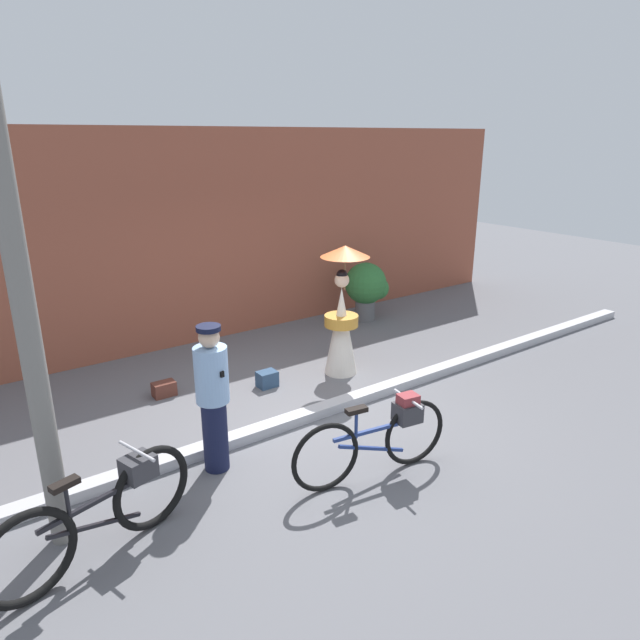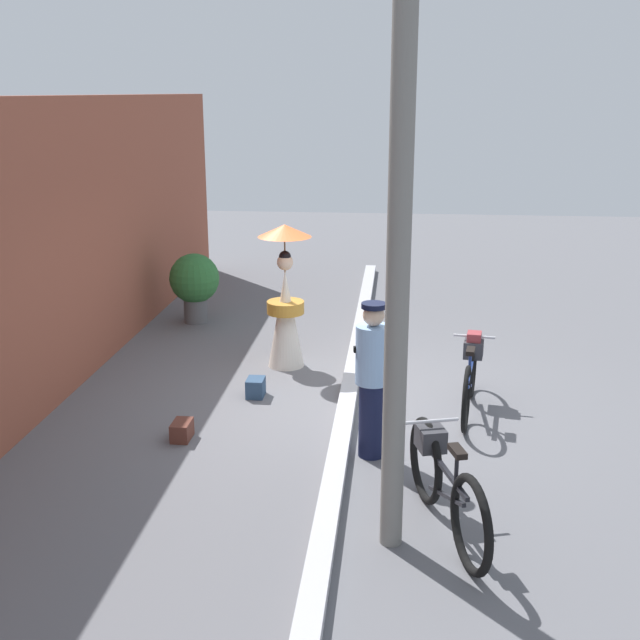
% 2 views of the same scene
% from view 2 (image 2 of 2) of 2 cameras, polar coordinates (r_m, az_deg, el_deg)
% --- Properties ---
extents(ground_plane, '(30.00, 30.00, 0.00)m').
position_cam_2_polar(ground_plane, '(9.46, 2.08, -5.70)').
color(ground_plane, slate).
extents(building_wall, '(14.00, 0.40, 3.48)m').
position_cam_2_polar(building_wall, '(9.83, -19.03, 4.84)').
color(building_wall, brown).
rests_on(building_wall, ground_plane).
extents(sidewalk_curb, '(14.00, 0.20, 0.12)m').
position_cam_2_polar(sidewalk_curb, '(9.44, 2.09, -5.36)').
color(sidewalk_curb, '#B2B2B7').
rests_on(sidewalk_curb, ground_plane).
extents(bicycle_near_officer, '(1.81, 0.65, 0.85)m').
position_cam_2_polar(bicycle_near_officer, '(6.71, 8.98, -11.53)').
color(bicycle_near_officer, black).
rests_on(bicycle_near_officer, ground_plane).
extents(bicycle_far_side, '(1.77, 0.48, 0.83)m').
position_cam_2_polar(bicycle_far_side, '(9.15, 10.82, -3.81)').
color(bicycle_far_side, black).
rests_on(bicycle_far_side, ground_plane).
extents(person_officer, '(0.34, 0.38, 1.59)m').
position_cam_2_polar(person_officer, '(7.75, 3.81, -4.11)').
color(person_officer, '#141938').
rests_on(person_officer, ground_plane).
extents(person_with_parasol, '(0.70, 0.70, 1.89)m').
position_cam_2_polar(person_with_parasol, '(10.33, -2.51, 1.44)').
color(person_with_parasol, silver).
rests_on(person_with_parasol, ground_plane).
extents(potted_plant_by_door, '(0.80, 0.78, 1.10)m').
position_cam_2_polar(potted_plant_by_door, '(12.55, -8.95, 2.75)').
color(potted_plant_by_door, '#59595B').
rests_on(potted_plant_by_door, ground_plane).
extents(backpack_on_pavement, '(0.27, 0.21, 0.22)m').
position_cam_2_polar(backpack_on_pavement, '(9.52, -4.64, -4.85)').
color(backpack_on_pavement, navy).
rests_on(backpack_on_pavement, ground_plane).
extents(backpack_spare, '(0.30, 0.19, 0.20)m').
position_cam_2_polar(backpack_spare, '(8.50, -9.90, -7.83)').
color(backpack_spare, '#592D23').
rests_on(backpack_spare, ground_plane).
extents(utility_pole, '(0.18, 0.18, 4.80)m').
position_cam_2_polar(utility_pole, '(5.80, 5.70, 4.94)').
color(utility_pole, slate).
rests_on(utility_pole, ground_plane).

